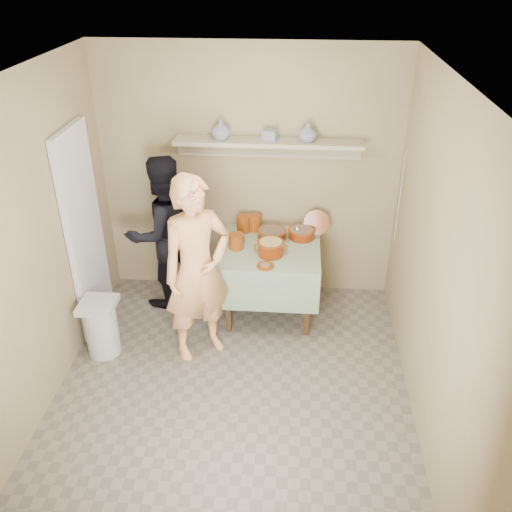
# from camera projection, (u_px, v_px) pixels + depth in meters

# --- Properties ---
(ground) EXTENTS (3.50, 3.50, 0.00)m
(ground) POSITION_uv_depth(u_px,v_px,m) (232.00, 396.00, 4.60)
(ground) COLOR #75695B
(ground) RESTS_ON ground
(tile_panel) EXTENTS (0.06, 0.70, 2.00)m
(tile_panel) POSITION_uv_depth(u_px,v_px,m) (85.00, 234.00, 5.02)
(tile_panel) COLOR silver
(tile_panel) RESTS_ON ground
(plate_stack_a) EXTENTS (0.14, 0.14, 0.18)m
(plate_stack_a) POSITION_uv_depth(u_px,v_px,m) (243.00, 224.00, 5.54)
(plate_stack_a) COLOR #76300B
(plate_stack_a) RESTS_ON serving_table
(plate_stack_b) EXTENTS (0.14, 0.14, 0.17)m
(plate_stack_b) POSITION_uv_depth(u_px,v_px,m) (254.00, 223.00, 5.57)
(plate_stack_b) COLOR #76300B
(plate_stack_b) RESTS_ON serving_table
(bowl_stack) EXTENTS (0.15, 0.15, 0.15)m
(bowl_stack) POSITION_uv_depth(u_px,v_px,m) (236.00, 241.00, 5.24)
(bowl_stack) COLOR #76300B
(bowl_stack) RESTS_ON serving_table
(empty_bowl) EXTENTS (0.16, 0.16, 0.05)m
(empty_bowl) POSITION_uv_depth(u_px,v_px,m) (237.00, 240.00, 5.37)
(empty_bowl) COLOR #76300B
(empty_bowl) RESTS_ON serving_table
(propped_lid) EXTENTS (0.27, 0.12, 0.25)m
(propped_lid) POSITION_uv_depth(u_px,v_px,m) (316.00, 223.00, 5.49)
(propped_lid) COLOR #76300B
(propped_lid) RESTS_ON serving_table
(vase_right) EXTENTS (0.21, 0.21, 0.18)m
(vase_right) POSITION_uv_depth(u_px,v_px,m) (308.00, 132.00, 5.05)
(vase_right) COLOR navy
(vase_right) RESTS_ON wall_shelf
(vase_left) EXTENTS (0.24, 0.24, 0.19)m
(vase_left) POSITION_uv_depth(u_px,v_px,m) (221.00, 129.00, 5.11)
(vase_left) COLOR navy
(vase_left) RESTS_ON wall_shelf
(ceramic_box) EXTENTS (0.16, 0.13, 0.10)m
(ceramic_box) POSITION_uv_depth(u_px,v_px,m) (270.00, 135.00, 5.11)
(ceramic_box) COLOR navy
(ceramic_box) RESTS_ON wall_shelf
(person_cook) EXTENTS (0.76, 0.71, 1.75)m
(person_cook) POSITION_uv_depth(u_px,v_px,m) (197.00, 270.00, 4.70)
(person_cook) COLOR #F3A669
(person_cook) RESTS_ON ground
(person_helper) EXTENTS (1.00, 0.97, 1.62)m
(person_helper) POSITION_uv_depth(u_px,v_px,m) (163.00, 233.00, 5.45)
(person_helper) COLOR black
(person_helper) RESTS_ON ground
(room_shell) EXTENTS (3.04, 3.54, 2.62)m
(room_shell) POSITION_uv_depth(u_px,v_px,m) (226.00, 227.00, 3.80)
(room_shell) COLOR tan
(room_shell) RESTS_ON ground
(serving_table) EXTENTS (0.97, 0.97, 0.76)m
(serving_table) POSITION_uv_depth(u_px,v_px,m) (270.00, 257.00, 5.37)
(serving_table) COLOR #4C2D16
(serving_table) RESTS_ON ground
(cazuela_meat_a) EXTENTS (0.30, 0.30, 0.10)m
(cazuela_meat_a) POSITION_uv_depth(u_px,v_px,m) (272.00, 233.00, 5.42)
(cazuela_meat_a) COLOR #5F1A05
(cazuela_meat_a) RESTS_ON serving_table
(cazuela_meat_b) EXTENTS (0.28, 0.28, 0.10)m
(cazuela_meat_b) POSITION_uv_depth(u_px,v_px,m) (302.00, 233.00, 5.43)
(cazuela_meat_b) COLOR #5F1A05
(cazuela_meat_b) RESTS_ON serving_table
(ladle) EXTENTS (0.08, 0.26, 0.19)m
(ladle) POSITION_uv_depth(u_px,v_px,m) (297.00, 229.00, 5.39)
(ladle) COLOR silver
(ladle) RESTS_ON cazuela_meat_b
(cazuela_rice) EXTENTS (0.33, 0.25, 0.14)m
(cazuela_rice) POSITION_uv_depth(u_px,v_px,m) (271.00, 247.00, 5.12)
(cazuela_rice) COLOR #5F1A05
(cazuela_rice) RESTS_ON serving_table
(front_plate) EXTENTS (0.16, 0.16, 0.03)m
(front_plate) POSITION_uv_depth(u_px,v_px,m) (265.00, 266.00, 4.96)
(front_plate) COLOR #76300B
(front_plate) RESTS_ON serving_table
(wall_shelf) EXTENTS (1.80, 0.25, 0.21)m
(wall_shelf) POSITION_uv_depth(u_px,v_px,m) (269.00, 144.00, 5.18)
(wall_shelf) COLOR tan
(wall_shelf) RESTS_ON room_shell
(trash_bin) EXTENTS (0.32, 0.32, 0.56)m
(trash_bin) POSITION_uv_depth(u_px,v_px,m) (101.00, 327.00, 4.97)
(trash_bin) COLOR silver
(trash_bin) RESTS_ON ground
(electrical_cord) EXTENTS (0.01, 0.05, 0.90)m
(electrical_cord) POSITION_uv_depth(u_px,v_px,m) (400.00, 196.00, 5.15)
(electrical_cord) COLOR silver
(electrical_cord) RESTS_ON wall_shelf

